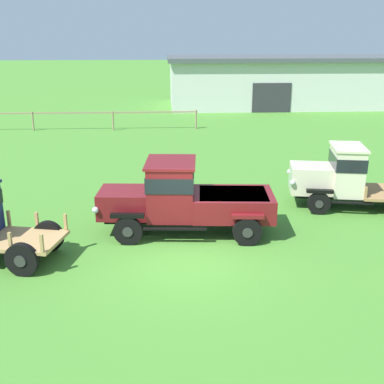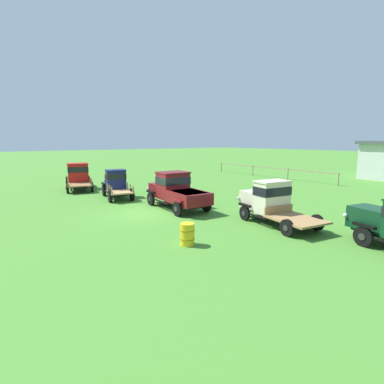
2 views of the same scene
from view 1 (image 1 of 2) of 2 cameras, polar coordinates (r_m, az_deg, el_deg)
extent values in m
plane|color=#47842D|center=(13.64, -0.63, -8.40)|extent=(240.00, 240.00, 0.00)
cube|color=silver|center=(45.85, 12.66, 12.50)|extent=(23.41, 8.66, 3.98)
cube|color=#474C51|center=(45.71, 12.85, 15.21)|extent=(24.01, 9.46, 0.36)
cube|color=#2D2D33|center=(40.86, 9.41, 10.95)|extent=(3.20, 0.08, 2.40)
cylinder|color=#997F60|center=(33.11, 0.47, 8.59)|extent=(0.12, 0.12, 1.28)
cylinder|color=#997F60|center=(32.95, -9.35, 8.31)|extent=(0.12, 0.12, 1.28)
cylinder|color=#997F60|center=(34.16, -18.33, 7.98)|extent=(0.12, 0.12, 1.28)
cube|color=#997F60|center=(33.53, -13.95, 9.09)|extent=(16.73, 0.08, 0.10)
cylinder|color=black|center=(13.54, -19.51, -7.57)|extent=(0.94, 0.38, 0.92)
cylinder|color=#2D2D2D|center=(13.45, -19.73, -7.76)|extent=(0.32, 0.10, 0.32)
cylinder|color=black|center=(14.82, -16.64, -5.01)|extent=(0.94, 0.38, 0.92)
cylinder|color=#2D2D2D|center=(14.91, -16.46, -4.85)|extent=(0.32, 0.10, 0.32)
cube|color=tan|center=(14.23, -19.14, -5.41)|extent=(2.26, 1.98, 0.10)
cube|color=tan|center=(15.15, -20.89, -2.96)|extent=(0.10, 0.10, 0.49)
cube|color=tan|center=(13.51, -20.75, -5.48)|extent=(0.10, 0.10, 0.49)
cube|color=tan|center=(14.74, -17.91, -3.22)|extent=(0.10, 0.10, 0.49)
cube|color=tan|center=(13.11, -17.38, -5.84)|extent=(0.10, 0.10, 0.49)
cube|color=tan|center=(14.37, -14.76, -3.47)|extent=(0.10, 0.10, 0.49)
cylinder|color=black|center=(14.73, -7.59, -4.59)|extent=(0.90, 0.25, 0.89)
cylinder|color=#2D2D2D|center=(14.64, -7.65, -4.75)|extent=(0.31, 0.05, 0.31)
cylinder|color=black|center=(16.66, -6.57, -1.83)|extent=(0.90, 0.25, 0.89)
cylinder|color=#2D2D2D|center=(16.76, -6.52, -1.70)|extent=(0.31, 0.05, 0.31)
cylinder|color=black|center=(14.64, 6.57, -4.69)|extent=(0.90, 0.25, 0.89)
cylinder|color=#2D2D2D|center=(14.55, 6.61, -4.85)|extent=(0.31, 0.05, 0.31)
cylinder|color=black|center=(16.58, 5.90, -1.90)|extent=(0.90, 0.25, 0.89)
cylinder|color=#2D2D2D|center=(16.68, 5.87, -1.78)|extent=(0.31, 0.05, 0.31)
cube|color=black|center=(15.52, -0.71, -2.90)|extent=(5.16, 1.53, 0.12)
cube|color=maroon|center=(15.54, -8.00, -1.22)|extent=(1.70, 1.58, 0.81)
cube|color=silver|center=(15.69, -10.76, -1.34)|extent=(0.15, 1.15, 0.61)
sphere|color=silver|center=(14.95, -11.39, -2.11)|extent=(0.20, 0.20, 0.20)
sphere|color=silver|center=(16.40, -10.27, -0.23)|extent=(0.20, 0.20, 0.20)
cube|color=black|center=(14.55, -7.67, -2.79)|extent=(1.03, 0.28, 0.12)
cube|color=black|center=(16.50, -6.63, -0.21)|extent=(1.03, 0.28, 0.12)
cube|color=maroon|center=(15.24, -2.50, 0.29)|extent=(1.54, 1.94, 1.69)
cube|color=black|center=(15.13, -2.52, 1.66)|extent=(1.59, 1.99, 0.47)
cube|color=maroon|center=(14.99, -2.54, 3.51)|extent=(1.68, 2.03, 0.08)
cube|color=black|center=(14.59, -2.13, -4.40)|extent=(1.97, 0.29, 0.05)
cube|color=black|center=(16.50, -1.76, -1.69)|extent=(1.97, 0.29, 0.05)
cube|color=maroon|center=(15.40, 4.87, -1.44)|extent=(2.68, 2.11, 0.74)
cube|color=black|center=(15.29, 4.90, -0.24)|extent=(2.25, 1.79, 0.06)
cube|color=maroon|center=(14.46, 6.64, -2.88)|extent=(0.99, 0.27, 0.12)
cube|color=maroon|center=(16.42, 5.96, -0.28)|extent=(0.99, 0.27, 0.12)
cylinder|color=black|center=(17.64, 14.81, -1.32)|extent=(0.83, 0.29, 0.81)
cylinder|color=#2D2D2D|center=(17.56, 14.85, -1.41)|extent=(0.29, 0.08, 0.28)
cylinder|color=black|center=(19.51, 14.07, 0.59)|extent=(0.83, 0.29, 0.81)
cylinder|color=#2D2D2D|center=(19.59, 14.04, 0.67)|extent=(0.29, 0.08, 0.28)
cube|color=black|center=(18.83, 19.17, -0.25)|extent=(4.78, 1.89, 0.12)
cube|color=beige|center=(18.36, 13.88, 1.59)|extent=(1.71, 1.63, 0.99)
cube|color=silver|center=(18.29, 11.66, 1.53)|extent=(0.25, 1.08, 0.74)
sphere|color=silver|center=(17.56, 11.82, 1.08)|extent=(0.20, 0.20, 0.20)
sphere|color=silver|center=(18.98, 11.47, 2.38)|extent=(0.20, 0.20, 0.20)
cube|color=black|center=(17.50, 14.93, 0.09)|extent=(0.95, 0.36, 0.12)
cube|color=black|center=(19.38, 14.17, 1.88)|extent=(0.95, 0.36, 0.12)
cube|color=beige|center=(18.47, 17.83, 2.44)|extent=(1.31, 1.90, 1.67)
cube|color=black|center=(18.38, 17.94, 3.57)|extent=(1.36, 1.94, 0.47)
cube|color=beige|center=(18.27, 18.09, 5.09)|extent=(1.43, 1.99, 0.08)
cube|color=black|center=(17.84, 18.42, -1.23)|extent=(1.44, 0.39, 0.05)
cube|color=black|center=(19.65, 17.37, 0.62)|extent=(1.44, 0.39, 0.05)
cube|color=#9E7547|center=(18.74, 19.32, 0.73)|extent=(0.41, 1.87, 0.44)
camera|label=2|loc=(17.05, 73.41, -0.50)|focal=28.00mm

